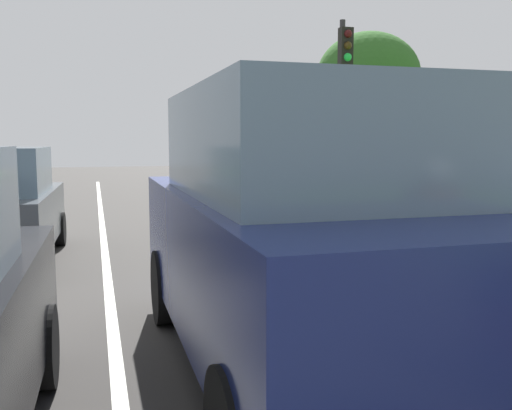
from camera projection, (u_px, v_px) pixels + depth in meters
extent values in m
plane|color=#383533|center=(146.00, 248.00, 9.73)|extent=(60.00, 60.00, 0.00)
cube|color=silver|center=(105.00, 250.00, 9.53)|extent=(0.12, 32.00, 0.01)
cube|color=silver|center=(335.00, 238.00, 10.73)|extent=(0.12, 32.00, 0.01)
cube|color=#9E9B93|center=(359.00, 234.00, 10.86)|extent=(0.24, 48.00, 0.12)
cube|color=navy|center=(296.00, 261.00, 4.48)|extent=(1.90, 4.50, 1.10)
cube|color=slate|center=(304.00, 142.00, 4.22)|extent=(1.70, 2.70, 0.80)
cylinder|color=black|center=(165.00, 287.00, 5.76)|extent=(0.22, 0.76, 0.76)
cylinder|color=black|center=(321.00, 275.00, 6.24)|extent=(0.22, 0.76, 0.76)
cylinder|color=black|center=(41.00, 347.00, 4.25)|extent=(0.23, 0.64, 0.64)
cylinder|color=black|center=(59.00, 229.00, 9.96)|extent=(0.24, 0.61, 0.60)
cylinder|color=black|center=(41.00, 258.00, 7.54)|extent=(0.24, 0.61, 0.60)
cylinder|color=#2D2D2D|center=(341.00, 118.00, 14.19)|extent=(0.14, 0.14, 4.87)
cube|color=black|center=(346.00, 46.00, 13.79)|extent=(0.32, 0.24, 0.90)
sphere|color=#3F0F0F|center=(348.00, 34.00, 13.63)|extent=(0.20, 0.20, 0.20)
sphere|color=#382B0C|center=(348.00, 45.00, 13.67)|extent=(0.20, 0.20, 0.20)
sphere|color=green|center=(348.00, 57.00, 13.70)|extent=(0.20, 0.20, 0.20)
cylinder|color=#4C331E|center=(366.00, 156.00, 18.81)|extent=(0.32, 0.32, 2.69)
ellipsoid|color=#2D6023|center=(368.00, 77.00, 18.50)|extent=(3.42, 3.42, 2.91)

